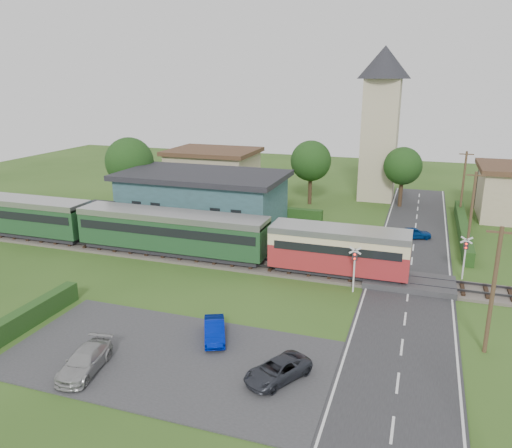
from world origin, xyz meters
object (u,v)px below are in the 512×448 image
(church_tower, at_px, (381,113))
(car_park_silver, at_px, (85,361))
(car_park_dark, at_px, (278,370))
(car_park_blue, at_px, (215,330))
(station_building, at_px, (203,199))
(equipment_hut, at_px, (99,216))
(car_on_road, at_px, (414,233))
(crossing_signal_near, at_px, (355,263))
(pedestrian_near, at_px, (249,238))
(train, at_px, (137,227))
(house_west, at_px, (213,171))
(pedestrian_far, at_px, (96,221))
(crossing_signal_far, at_px, (465,251))

(church_tower, xyz_separation_m, car_park_silver, (-9.77, -42.50, -9.59))
(car_park_dark, bearing_deg, car_park_blue, 179.16)
(station_building, bearing_deg, equipment_hut, -144.08)
(car_on_road, relative_size, car_park_silver, 0.79)
(station_building, xyz_separation_m, crossing_signal_near, (16.40, -11.40, -0.55))
(church_tower, distance_m, car_park_silver, 44.65)
(equipment_hut, height_order, pedestrian_near, equipment_hut)
(train, xyz_separation_m, church_tower, (16.84, 26.00, 8.05))
(car_on_road, height_order, car_park_blue, car_park_blue)
(house_west, xyz_separation_m, car_park_blue, (15.04, -34.50, -2.19))
(car_park_dark, height_order, pedestrian_far, pedestrian_far)
(car_park_dark, bearing_deg, station_building, 151.72)
(crossing_signal_far, distance_m, car_park_silver, 26.39)
(car_on_road, height_order, car_park_silver, car_park_silver)
(train, distance_m, car_park_dark, 21.62)
(train, height_order, car_park_blue, train)
(car_on_road, bearing_deg, car_park_silver, 131.09)
(crossing_signal_near, relative_size, crossing_signal_far, 1.00)
(crossing_signal_near, bearing_deg, car_park_dark, -99.39)
(house_west, bearing_deg, pedestrian_near, -59.04)
(crossing_signal_far, xyz_separation_m, car_park_silver, (-18.37, -18.89, -1.50))
(crossing_signal_near, relative_size, car_on_road, 1.08)
(crossing_signal_far, relative_size, car_on_road, 1.08)
(car_on_road, relative_size, pedestrian_far, 1.61)
(church_tower, relative_size, car_park_silver, 4.59)
(car_park_blue, bearing_deg, car_park_dark, -55.05)
(crossing_signal_far, height_order, car_park_silver, crossing_signal_far)
(crossing_signal_near, bearing_deg, church_tower, 92.82)
(equipment_hut, xyz_separation_m, station_building, (8.00, 5.79, 0.95))
(house_west, xyz_separation_m, car_park_silver, (10.23, -39.50, -2.16))
(equipment_hut, height_order, crossing_signal_near, crossing_signal_near)
(car_park_silver, relative_size, pedestrian_near, 2.61)
(station_building, distance_m, church_tower, 23.89)
(crossing_signal_far, relative_size, car_park_blue, 1.03)
(train, relative_size, pedestrian_far, 22.88)
(equipment_hut, distance_m, car_park_silver, 23.76)
(crossing_signal_near, bearing_deg, crossing_signal_far, 33.69)
(equipment_hut, relative_size, crossing_signal_far, 0.78)
(equipment_hut, height_order, pedestrian_far, equipment_hut)
(house_west, xyz_separation_m, car_on_road, (24.93, -11.85, -2.22))
(train, relative_size, church_tower, 2.45)
(equipment_hut, distance_m, station_building, 9.92)
(train, distance_m, crossing_signal_far, 25.56)
(car_park_silver, bearing_deg, equipment_hut, 115.16)
(church_tower, bearing_deg, crossing_signal_near, -87.18)
(church_tower, relative_size, crossing_signal_far, 5.37)
(church_tower, bearing_deg, car_on_road, -71.63)
(equipment_hut, distance_m, car_on_road, 29.07)
(crossing_signal_near, height_order, car_park_dark, crossing_signal_near)
(church_tower, height_order, car_park_blue, church_tower)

